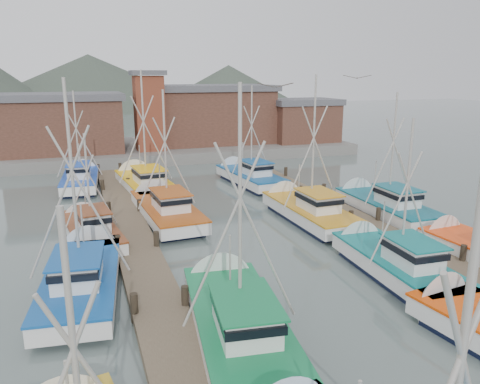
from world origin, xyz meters
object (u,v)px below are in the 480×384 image
object	(u,v)px
boat_4	(236,319)
boat_12	(144,183)
boat_8	(165,209)
lookout_tower	(149,110)

from	to	relation	value
boat_4	boat_12	world-z (taller)	boat_12
boat_4	boat_12	distance (m)	23.28
boat_4	boat_12	size ratio (longest dim) A/B	0.94
boat_4	boat_8	size ratio (longest dim) A/B	1.01
boat_4	boat_8	bearing A→B (deg)	96.57
boat_8	boat_12	bearing A→B (deg)	88.03
lookout_tower	boat_4	world-z (taller)	lookout_tower
lookout_tower	boat_4	bearing A→B (deg)	-94.01
lookout_tower	boat_12	distance (m)	15.00
lookout_tower	boat_12	world-z (taller)	boat_12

